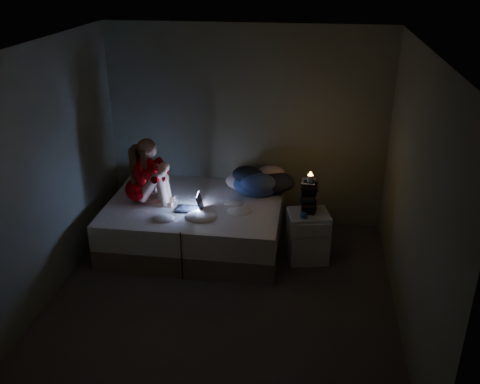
% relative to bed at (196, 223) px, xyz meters
% --- Properties ---
extents(floor, '(3.60, 3.80, 0.02)m').
position_rel_bed_xyz_m(floor, '(0.52, -1.10, -0.30)').
color(floor, '#2E2C2B').
rests_on(floor, ground).
extents(ceiling, '(3.60, 3.80, 0.02)m').
position_rel_bed_xyz_m(ceiling, '(0.52, -1.10, 2.32)').
color(ceiling, silver).
rests_on(ceiling, ground).
extents(wall_back, '(3.60, 0.02, 2.60)m').
position_rel_bed_xyz_m(wall_back, '(0.52, 0.81, 1.01)').
color(wall_back, '#535B42').
rests_on(wall_back, ground).
extents(wall_front, '(3.60, 0.02, 2.60)m').
position_rel_bed_xyz_m(wall_front, '(0.52, -3.01, 1.01)').
color(wall_front, '#535B42').
rests_on(wall_front, ground).
extents(wall_left, '(0.02, 3.80, 2.60)m').
position_rel_bed_xyz_m(wall_left, '(-1.29, -1.10, 1.01)').
color(wall_left, '#535B42').
rests_on(wall_left, ground).
extents(wall_right, '(0.02, 3.80, 2.60)m').
position_rel_bed_xyz_m(wall_right, '(2.33, -1.10, 1.01)').
color(wall_right, '#535B42').
rests_on(wall_right, ground).
extents(bed, '(2.10, 1.57, 0.58)m').
position_rel_bed_xyz_m(bed, '(0.00, 0.00, 0.00)').
color(bed, beige).
rests_on(bed, ground).
extents(pillow, '(0.41, 0.29, 0.12)m').
position_rel_bed_xyz_m(pillow, '(-0.75, 0.34, 0.35)').
color(pillow, silver).
rests_on(pillow, bed).
extents(woman, '(0.53, 0.36, 0.82)m').
position_rel_bed_xyz_m(woman, '(-0.66, -0.09, 0.70)').
color(woman, '#7D0407').
rests_on(woman, bed).
extents(laptop, '(0.32, 0.24, 0.22)m').
position_rel_bed_xyz_m(laptop, '(-0.02, -0.20, 0.40)').
color(laptop, black).
rests_on(laptop, bed).
extents(clothes_pile, '(0.67, 0.56, 0.38)m').
position_rel_bed_xyz_m(clothes_pile, '(0.71, 0.38, 0.48)').
color(clothes_pile, navy).
rests_on(clothes_pile, bed).
extents(nightstand, '(0.54, 0.50, 0.61)m').
position_rel_bed_xyz_m(nightstand, '(1.39, -0.15, 0.01)').
color(nightstand, silver).
rests_on(nightstand, ground).
extents(book_stack, '(0.19, 0.25, 0.34)m').
position_rel_bed_xyz_m(book_stack, '(1.38, -0.09, 0.49)').
color(book_stack, black).
rests_on(book_stack, nightstand).
extents(candle, '(0.07, 0.07, 0.08)m').
position_rel_bed_xyz_m(candle, '(1.38, -0.09, 0.70)').
color(candle, beige).
rests_on(candle, book_stack).
extents(phone, '(0.11, 0.15, 0.01)m').
position_rel_bed_xyz_m(phone, '(1.32, -0.19, 0.32)').
color(phone, black).
rests_on(phone, nightstand).
extents(blue_orb, '(0.08, 0.08, 0.08)m').
position_rel_bed_xyz_m(blue_orb, '(1.30, -0.27, 0.36)').
color(blue_orb, '#234D8C').
rests_on(blue_orb, nightstand).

